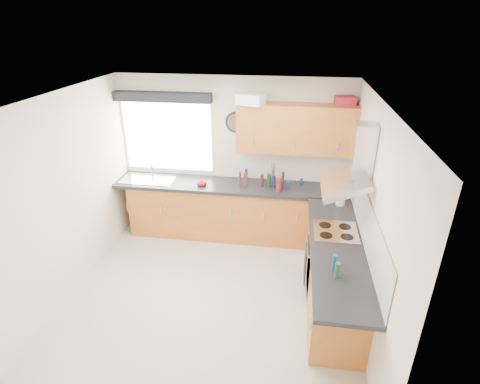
% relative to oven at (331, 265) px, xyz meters
% --- Properties ---
extents(ground_plane, '(3.60, 3.60, 0.00)m').
position_rel_oven_xyz_m(ground_plane, '(-1.50, -0.30, -0.42)').
color(ground_plane, beige).
extents(ceiling, '(3.60, 3.60, 0.02)m').
position_rel_oven_xyz_m(ceiling, '(-1.50, -0.30, 2.08)').
color(ceiling, white).
rests_on(ceiling, wall_back).
extents(wall_back, '(3.60, 0.02, 2.50)m').
position_rel_oven_xyz_m(wall_back, '(-1.50, 1.50, 0.82)').
color(wall_back, silver).
rests_on(wall_back, ground_plane).
extents(wall_front, '(3.60, 0.02, 2.50)m').
position_rel_oven_xyz_m(wall_front, '(-1.50, -2.10, 0.82)').
color(wall_front, silver).
rests_on(wall_front, ground_plane).
extents(wall_left, '(0.02, 3.60, 2.50)m').
position_rel_oven_xyz_m(wall_left, '(-3.30, -0.30, 0.82)').
color(wall_left, silver).
rests_on(wall_left, ground_plane).
extents(wall_right, '(0.02, 3.60, 2.50)m').
position_rel_oven_xyz_m(wall_right, '(0.30, -0.30, 0.82)').
color(wall_right, silver).
rests_on(wall_right, ground_plane).
extents(window, '(1.40, 0.02, 1.10)m').
position_rel_oven_xyz_m(window, '(-2.55, 1.49, 1.12)').
color(window, white).
rests_on(window, wall_back).
extents(window_blind, '(1.50, 0.18, 0.14)m').
position_rel_oven_xyz_m(window_blind, '(-2.55, 1.40, 1.76)').
color(window_blind, black).
rests_on(window_blind, wall_back).
extents(splashback, '(0.01, 3.00, 0.54)m').
position_rel_oven_xyz_m(splashback, '(0.29, 0.00, 0.75)').
color(splashback, white).
rests_on(splashback, wall_right).
extents(base_cab_back, '(3.00, 0.58, 0.86)m').
position_rel_oven_xyz_m(base_cab_back, '(-1.60, 1.21, 0.01)').
color(base_cab_back, '#A45923').
rests_on(base_cab_back, ground_plane).
extents(base_cab_corner, '(0.60, 0.60, 0.86)m').
position_rel_oven_xyz_m(base_cab_corner, '(0.00, 1.20, 0.01)').
color(base_cab_corner, '#A45923').
rests_on(base_cab_corner, ground_plane).
extents(base_cab_right, '(0.58, 2.10, 0.86)m').
position_rel_oven_xyz_m(base_cab_right, '(0.01, -0.15, 0.01)').
color(base_cab_right, '#A45923').
rests_on(base_cab_right, ground_plane).
extents(worktop_back, '(3.60, 0.62, 0.05)m').
position_rel_oven_xyz_m(worktop_back, '(-1.50, 1.20, 0.46)').
color(worktop_back, black).
rests_on(worktop_back, base_cab_back).
extents(worktop_right, '(0.62, 2.42, 0.05)m').
position_rel_oven_xyz_m(worktop_right, '(0.00, -0.30, 0.46)').
color(worktop_right, black).
rests_on(worktop_right, base_cab_right).
extents(sink, '(0.84, 0.46, 0.10)m').
position_rel_oven_xyz_m(sink, '(-2.83, 1.20, 0.52)').
color(sink, '#B7B7B7').
rests_on(sink, worktop_back).
extents(oven, '(0.56, 0.58, 0.85)m').
position_rel_oven_xyz_m(oven, '(0.00, 0.00, 0.00)').
color(oven, black).
rests_on(oven, ground_plane).
extents(hob_plate, '(0.52, 0.52, 0.01)m').
position_rel_oven_xyz_m(hob_plate, '(0.00, 0.00, 0.49)').
color(hob_plate, '#B7B7B7').
rests_on(hob_plate, worktop_right).
extents(extractor_hood, '(0.52, 0.78, 0.66)m').
position_rel_oven_xyz_m(extractor_hood, '(0.10, -0.00, 1.34)').
color(extractor_hood, '#B7B7B7').
rests_on(extractor_hood, wall_right).
extents(upper_cabinets, '(1.70, 0.35, 0.70)m').
position_rel_oven_xyz_m(upper_cabinets, '(-0.55, 1.32, 1.38)').
color(upper_cabinets, '#A45923').
rests_on(upper_cabinets, wall_back).
extents(washing_machine, '(0.59, 0.58, 0.76)m').
position_rel_oven_xyz_m(washing_machine, '(-2.11, 1.22, -0.04)').
color(washing_machine, white).
rests_on(washing_machine, ground_plane).
extents(wall_clock, '(0.32, 0.04, 0.32)m').
position_rel_oven_xyz_m(wall_clock, '(-1.45, 1.46, 1.39)').
color(wall_clock, black).
rests_on(wall_clock, wall_back).
extents(casserole, '(0.42, 0.36, 0.15)m').
position_rel_oven_xyz_m(casserole, '(-1.20, 1.22, 1.80)').
color(casserole, white).
rests_on(casserole, upper_cabinets).
extents(storage_box, '(0.29, 0.26, 0.12)m').
position_rel_oven_xyz_m(storage_box, '(0.10, 1.37, 1.79)').
color(storage_box, red).
rests_on(storage_box, upper_cabinets).
extents(utensil_pot, '(0.13, 0.13, 0.15)m').
position_rel_oven_xyz_m(utensil_pot, '(-0.85, 1.29, 0.56)').
color(utensil_pot, slate).
rests_on(utensil_pot, worktop_back).
extents(kitchen_roll, '(0.13, 0.13, 0.27)m').
position_rel_oven_xyz_m(kitchen_roll, '(0.12, 0.75, 0.62)').
color(kitchen_roll, white).
rests_on(kitchen_roll, worktop_right).
extents(tomato_cluster, '(0.16, 0.16, 0.06)m').
position_rel_oven_xyz_m(tomato_cluster, '(-1.93, 1.11, 0.52)').
color(tomato_cluster, '#B1100A').
rests_on(tomato_cluster, worktop_back).
extents(jar_0, '(0.05, 0.05, 0.17)m').
position_rel_oven_xyz_m(jar_0, '(-0.83, 1.20, 0.57)').
color(jar_0, navy).
rests_on(jar_0, worktop_back).
extents(jar_1, '(0.06, 0.06, 0.12)m').
position_rel_oven_xyz_m(jar_1, '(-0.71, 1.19, 0.54)').
color(jar_1, '#4C1B1B').
rests_on(jar_1, worktop_back).
extents(jar_2, '(0.05, 0.05, 0.11)m').
position_rel_oven_xyz_m(jar_2, '(-0.41, 1.33, 0.54)').
color(jar_2, navy).
rests_on(jar_2, worktop_back).
extents(jar_3, '(0.04, 0.04, 0.21)m').
position_rel_oven_xyz_m(jar_3, '(-1.27, 1.37, 0.59)').
color(jar_3, navy).
rests_on(jar_3, worktop_back).
extents(jar_4, '(0.05, 0.05, 0.19)m').
position_rel_oven_xyz_m(jar_4, '(-1.01, 1.20, 0.58)').
color(jar_4, '#3A1419').
rests_on(jar_4, worktop_back).
extents(jar_5, '(0.06, 0.06, 0.21)m').
position_rel_oven_xyz_m(jar_5, '(-1.26, 1.17, 0.59)').
color(jar_5, '#412F24').
rests_on(jar_5, worktop_back).
extents(jar_6, '(0.06, 0.06, 0.21)m').
position_rel_oven_xyz_m(jar_6, '(-0.91, 1.19, 0.59)').
color(jar_6, '#143818').
rests_on(jar_6, worktop_back).
extents(jar_7, '(0.08, 0.08, 0.21)m').
position_rel_oven_xyz_m(jar_7, '(-0.75, 1.05, 0.59)').
color(jar_7, maroon).
rests_on(jar_7, worktop_back).
extents(jar_8, '(0.06, 0.06, 0.12)m').
position_rel_oven_xyz_m(jar_8, '(-0.62, 1.16, 0.55)').
color(jar_8, navy).
rests_on(jar_8, worktop_back).
extents(jar_9, '(0.04, 0.04, 0.20)m').
position_rel_oven_xyz_m(jar_9, '(-0.70, 1.33, 0.58)').
color(jar_9, '#361319').
rests_on(jar_9, worktop_back).
extents(jar_10, '(0.04, 0.04, 0.24)m').
position_rel_oven_xyz_m(jar_10, '(-1.34, 1.14, 0.61)').
color(jar_10, '#52251D').
rests_on(jar_10, worktop_back).
extents(bottle_0, '(0.05, 0.05, 0.17)m').
position_rel_oven_xyz_m(bottle_0, '(-0.06, -0.88, 0.57)').
color(bottle_0, '#1E5424').
rests_on(bottle_0, worktop_right).
extents(bottle_1, '(0.05, 0.05, 0.19)m').
position_rel_oven_xyz_m(bottle_1, '(-0.08, -0.77, 0.58)').
color(bottle_1, navy).
rests_on(bottle_1, worktop_right).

